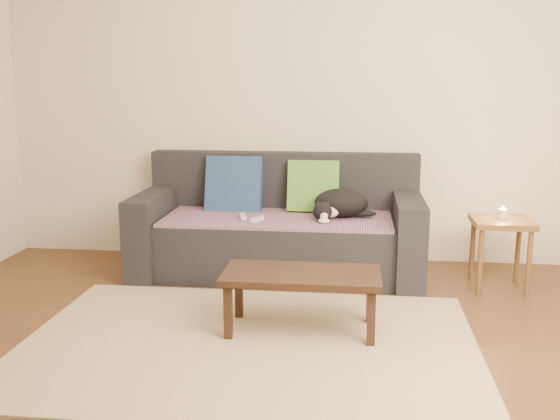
{
  "coord_description": "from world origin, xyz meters",
  "views": [
    {
      "loc": [
        0.57,
        -3.19,
        1.44
      ],
      "look_at": [
        0.05,
        1.2,
        0.55
      ],
      "focal_mm": 42.0,
      "sensor_mm": 36.0,
      "label": 1
    }
  ],
  "objects_px": {
    "sofa": "(279,231)",
    "wii_remote_a": "(243,216)",
    "coffee_table": "(302,280)",
    "cat": "(340,204)",
    "wii_remote_b": "(257,219)",
    "side_table": "(501,232)"
  },
  "relations": [
    {
      "from": "sofa",
      "to": "wii_remote_a",
      "type": "bearing_deg",
      "value": -144.65
    },
    {
      "from": "sofa",
      "to": "coffee_table",
      "type": "xyz_separation_m",
      "value": [
        0.27,
        -1.19,
        0.0
      ]
    },
    {
      "from": "cat",
      "to": "coffee_table",
      "type": "distance_m",
      "value": 1.18
    },
    {
      "from": "wii_remote_b",
      "to": "side_table",
      "type": "bearing_deg",
      "value": -71.91
    },
    {
      "from": "wii_remote_b",
      "to": "side_table",
      "type": "distance_m",
      "value": 1.7
    },
    {
      "from": "side_table",
      "to": "coffee_table",
      "type": "xyz_separation_m",
      "value": [
        -1.3,
        -0.96,
        -0.09
      ]
    },
    {
      "from": "wii_remote_b",
      "to": "wii_remote_a",
      "type": "bearing_deg",
      "value": 75.66
    },
    {
      "from": "sofa",
      "to": "coffee_table",
      "type": "height_order",
      "value": "sofa"
    },
    {
      "from": "sofa",
      "to": "wii_remote_b",
      "type": "height_order",
      "value": "sofa"
    },
    {
      "from": "cat",
      "to": "wii_remote_a",
      "type": "xyz_separation_m",
      "value": [
        -0.7,
        -0.13,
        -0.09
      ]
    },
    {
      "from": "sofa",
      "to": "wii_remote_a",
      "type": "height_order",
      "value": "sofa"
    },
    {
      "from": "wii_remote_b",
      "to": "side_table",
      "type": "xyz_separation_m",
      "value": [
        1.7,
        0.01,
        -0.05
      ]
    },
    {
      "from": "cat",
      "to": "wii_remote_b",
      "type": "height_order",
      "value": "cat"
    },
    {
      "from": "coffee_table",
      "to": "wii_remote_a",
      "type": "bearing_deg",
      "value": 116.88
    },
    {
      "from": "sofa",
      "to": "wii_remote_a",
      "type": "distance_m",
      "value": 0.33
    },
    {
      "from": "sofa",
      "to": "wii_remote_b",
      "type": "distance_m",
      "value": 0.31
    },
    {
      "from": "sofa",
      "to": "wii_remote_b",
      "type": "relative_size",
      "value": 14.0
    },
    {
      "from": "wii_remote_a",
      "to": "side_table",
      "type": "height_order",
      "value": "side_table"
    },
    {
      "from": "side_table",
      "to": "wii_remote_a",
      "type": "bearing_deg",
      "value": 178.04
    },
    {
      "from": "wii_remote_a",
      "to": "side_table",
      "type": "distance_m",
      "value": 1.81
    },
    {
      "from": "cat",
      "to": "coffee_table",
      "type": "bearing_deg",
      "value": -117.82
    },
    {
      "from": "wii_remote_b",
      "to": "side_table",
      "type": "relative_size",
      "value": 0.3
    }
  ]
}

